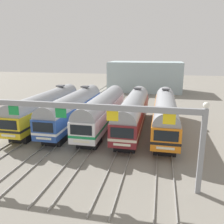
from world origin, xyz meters
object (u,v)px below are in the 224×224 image
at_px(commuter_train_yellow, 47,106).
at_px(commuter_train_blue, 74,108).
at_px(commuter_train_white, 103,109).
at_px(catenary_gantry, 61,117).
at_px(commuter_train_maroon, 133,111).
at_px(commuter_train_orange, 165,112).

relative_size(commuter_train_yellow, commuter_train_blue, 1.00).
xyz_separation_m(commuter_train_white, catenary_gantry, (0.00, -13.49, 2.57)).
bearing_deg(commuter_train_maroon, commuter_train_blue, 180.00).
height_order(commuter_train_blue, commuter_train_white, commuter_train_blue).
height_order(commuter_train_white, commuter_train_maroon, commuter_train_maroon).
bearing_deg(commuter_train_orange, catenary_gantry, -121.63).
height_order(commuter_train_white, commuter_train_orange, commuter_train_orange).
xyz_separation_m(commuter_train_blue, commuter_train_white, (4.16, -0.00, -0.00)).
distance_m(commuter_train_yellow, commuter_train_white, 8.31).
bearing_deg(commuter_train_white, commuter_train_blue, 179.94).
xyz_separation_m(commuter_train_blue, catenary_gantry, (4.16, -13.50, 2.56)).
height_order(commuter_train_maroon, catenary_gantry, catenary_gantry).
bearing_deg(commuter_train_yellow, commuter_train_blue, 0.00).
relative_size(commuter_train_yellow, catenary_gantry, 0.83).
bearing_deg(commuter_train_blue, catenary_gantry, -72.88).
bearing_deg(commuter_train_orange, commuter_train_maroon, 180.00).
xyz_separation_m(commuter_train_maroon, catenary_gantry, (-4.16, -13.50, 2.56)).
bearing_deg(catenary_gantry, commuter_train_blue, 107.12).
relative_size(commuter_train_white, commuter_train_orange, 1.00).
bearing_deg(commuter_train_yellow, commuter_train_orange, 0.00).
height_order(commuter_train_yellow, commuter_train_white, commuter_train_yellow).
bearing_deg(catenary_gantry, commuter_train_maroon, 72.88).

